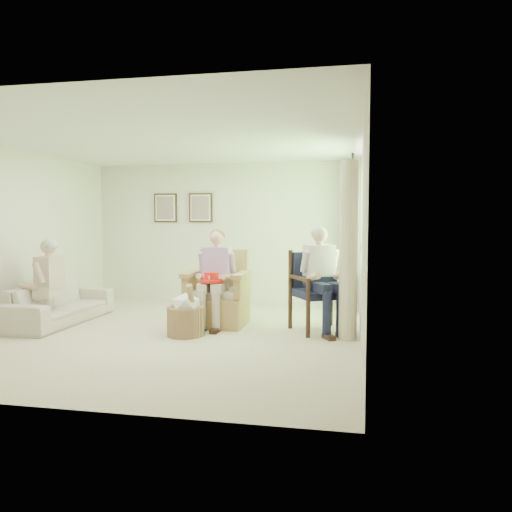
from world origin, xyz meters
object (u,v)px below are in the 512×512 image
object	(u,v)px
person_dark	(320,271)
wood_armchair	(321,288)
wicker_armchair	(218,301)
sofa	(58,304)
person_wicker	(215,271)
person_sofa	(45,278)
hatbox	(186,315)
red_hat	(212,279)

from	to	relation	value
person_dark	wood_armchair	bearing A→B (deg)	59.87
wicker_armchair	wood_armchair	world-z (taller)	wicker_armchair
wood_armchair	person_dark	size ratio (longest dim) A/B	0.76
wood_armchair	sofa	world-z (taller)	wood_armchair
person_wicker	person_dark	size ratio (longest dim) A/B	0.96
wood_armchair	wicker_armchair	bearing A→B (deg)	147.44
wicker_armchair	person_sofa	distance (m)	2.51
wicker_armchair	wood_armchair	distance (m)	1.53
wicker_armchair	person_wicker	distance (m)	0.49
wicker_armchair	person_wicker	xyz separation A→B (m)	(0.00, -0.14, 0.46)
sofa	person_wicker	size ratio (longest dim) A/B	1.45
hatbox	red_hat	bearing A→B (deg)	62.70
wicker_armchair	hatbox	bearing A→B (deg)	-106.25
person_sofa	wood_armchair	bearing A→B (deg)	96.19
wood_armchair	sofa	xyz separation A→B (m)	(-3.90, -0.29, -0.30)
wood_armchair	red_hat	distance (m)	1.54
wicker_armchair	person_wicker	bearing A→B (deg)	-90.17
sofa	person_dark	world-z (taller)	person_dark
red_hat	person_wicker	bearing A→B (deg)	90.21
sofa	person_wicker	world-z (taller)	person_wicker
red_hat	wicker_armchair	bearing A→B (deg)	90.12
wood_armchair	red_hat	world-z (taller)	wood_armchair
person_sofa	hatbox	xyz separation A→B (m)	(2.16, -0.13, -0.42)
wicker_armchair	person_sofa	xyz separation A→B (m)	(-2.39, -0.66, 0.36)
wicker_armchair	wood_armchair	size ratio (longest dim) A/B	1.01
red_hat	hatbox	world-z (taller)	red_hat
wicker_armchair	red_hat	size ratio (longest dim) A/B	3.41
person_wicker	person_dark	bearing A→B (deg)	-3.90
red_hat	person_sofa	bearing A→B (deg)	-172.61
wood_armchair	person_wicker	world-z (taller)	person_wicker
hatbox	person_dark	bearing A→B (deg)	17.54
person_dark	person_wicker	bearing A→B (deg)	146.14
wood_armchair	sofa	distance (m)	3.92
person_wicker	person_sofa	distance (m)	2.45
person_dark	person_sofa	size ratio (longest dim) A/B	1.14
person_sofa	red_hat	world-z (taller)	person_sofa
person_wicker	hatbox	world-z (taller)	person_wicker
person_sofa	hatbox	bearing A→B (deg)	83.99
wood_armchair	hatbox	size ratio (longest dim) A/B	1.48
sofa	person_dark	distance (m)	3.94
wood_armchair	hatbox	world-z (taller)	wood_armchair
wood_armchair	person_wicker	xyz separation A→B (m)	(-1.51, -0.08, 0.22)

